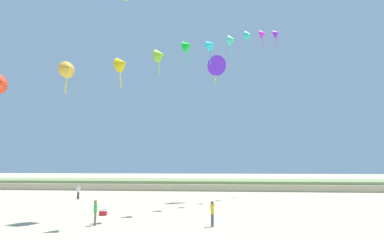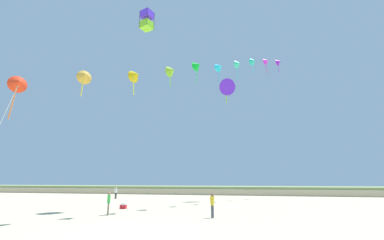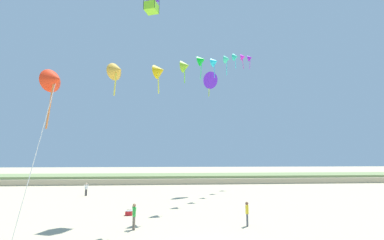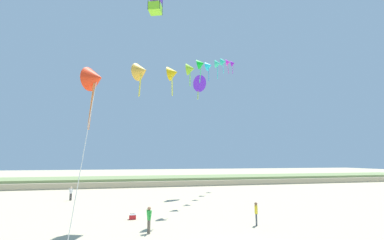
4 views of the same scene
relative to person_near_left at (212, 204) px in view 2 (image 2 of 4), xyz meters
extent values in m
plane|color=#C1B28E|center=(-3.40, -5.61, -0.99)|extent=(240.00, 240.00, 0.00)
cube|color=tan|center=(-3.40, 34.42, -0.48)|extent=(120.00, 11.66, 1.02)
cube|color=#7A8E56|center=(-3.40, 34.42, 0.18)|extent=(120.00, 9.91, 0.58)
cylinder|color=#474C56|center=(0.03, 0.07, -0.56)|extent=(0.13, 0.13, 0.86)
cylinder|color=#474C56|center=(-0.03, -0.07, -0.56)|extent=(0.13, 0.13, 0.86)
cylinder|color=yellow|center=(0.00, 0.00, 0.18)|extent=(0.23, 0.23, 0.61)
cylinder|color=yellow|center=(0.08, 0.18, 0.22)|extent=(0.16, 0.22, 0.58)
cylinder|color=yellow|center=(-0.08, -0.18, 0.22)|extent=(0.16, 0.22, 0.58)
sphere|color=brown|center=(0.00, 0.00, 0.60)|extent=(0.23, 0.23, 0.23)
cylinder|color=black|center=(-16.41, 16.09, -0.57)|extent=(0.12, 0.12, 0.83)
cylinder|color=black|center=(-16.53, 16.00, -0.57)|extent=(0.12, 0.12, 0.83)
cylinder|color=white|center=(-16.47, 16.04, 0.13)|extent=(0.22, 0.22, 0.59)
cylinder|color=white|center=(-16.32, 16.16, 0.18)|extent=(0.21, 0.19, 0.56)
cylinder|color=white|center=(-16.62, 15.92, 0.18)|extent=(0.21, 0.19, 0.56)
sphere|color=beige|center=(-16.47, 16.04, 0.54)|extent=(0.22, 0.22, 0.22)
cylinder|color=#726656|center=(-8.02, -0.36, -0.55)|extent=(0.13, 0.13, 0.88)
cylinder|color=#726656|center=(-8.10, -0.23, -0.55)|extent=(0.13, 0.13, 0.88)
cylinder|color=green|center=(-8.06, -0.30, 0.21)|extent=(0.23, 0.23, 0.62)
cylinder|color=green|center=(-7.96, -0.47, 0.25)|extent=(0.18, 0.22, 0.59)
cylinder|color=green|center=(-8.16, -0.12, 0.25)|extent=(0.18, 0.22, 0.59)
sphere|color=#9E7051|center=(-8.06, -0.30, 0.64)|extent=(0.24, 0.24, 0.24)
cone|color=red|center=(-11.04, -6.86, 7.55)|extent=(1.18, 1.31, 1.10)
cylinder|color=orange|center=(-11.12, -6.99, 6.27)|extent=(0.19, 0.20, 2.13)
cone|color=gold|center=(-8.92, -3.43, 9.25)|extent=(1.26, 1.30, 1.11)
cylinder|color=yellow|center=(-9.00, -3.56, 8.33)|extent=(0.15, 0.12, 1.40)
cone|color=gold|center=(-6.49, -0.05, 10.47)|extent=(1.23, 1.35, 1.18)
cylinder|color=yellow|center=(-6.57, -0.18, 9.46)|extent=(0.15, 0.24, 1.59)
cone|color=#83C326|center=(-4.35, 3.41, 12.19)|extent=(1.15, 1.32, 1.14)
cylinder|color=#76E539|center=(-4.43, 3.28, 11.25)|extent=(0.09, 0.13, 1.44)
cone|color=#0BC928|center=(-2.44, 6.89, 14.16)|extent=(1.30, 1.39, 1.21)
cylinder|color=#39E57C|center=(-2.51, 6.76, 12.97)|extent=(0.24, 0.09, 1.93)
cone|color=#21D5EC|center=(-0.38, 10.65, 15.49)|extent=(1.34, 1.39, 1.19)
cylinder|color=#39A8E5|center=(-0.46, 10.52, 14.35)|extent=(0.10, 0.18, 1.85)
cone|color=#36D4A3|center=(1.84, 13.71, 17.10)|extent=(1.21, 1.33, 1.13)
cylinder|color=#39E5D9|center=(1.76, 13.58, 15.84)|extent=(0.18, 0.21, 2.08)
cone|color=#26C9A7|center=(3.98, 17.30, 18.98)|extent=(1.28, 1.32, 1.13)
cylinder|color=#39DFE5|center=(3.90, 17.17, 17.89)|extent=(0.20, 0.21, 1.73)
cone|color=#E729E3|center=(6.17, 20.88, 20.46)|extent=(1.18, 1.33, 1.15)
cylinder|color=#E539B7|center=(6.09, 20.75, 19.31)|extent=(0.30, 0.21, 1.86)
cone|color=purple|center=(8.53, 24.53, 21.84)|extent=(1.28, 1.37, 1.18)
cylinder|color=#D039E5|center=(8.45, 24.41, 20.66)|extent=(0.20, 0.12, 1.91)
cone|color=#6023D8|center=(-0.14, 17.15, 15.18)|extent=(2.94, 2.54, 2.64)
cone|color=#BDE52D|center=(-0.14, 17.15, 15.20)|extent=(1.64, 1.44, 1.47)
cylinder|color=#BDE52D|center=(-0.14, 17.15, 13.75)|extent=(0.25, 0.36, 2.11)
cube|color=#79CF24|center=(-7.64, 4.34, 18.34)|extent=(1.45, 1.45, 0.83)
cube|color=#532DE5|center=(-7.64, 4.34, 19.66)|extent=(1.45, 1.45, 0.83)
cylinder|color=black|center=(-7.29, 3.62, 19.00)|extent=(0.04, 0.04, 2.14)
cylinder|color=black|center=(-6.92, 4.69, 19.00)|extent=(0.04, 0.04, 2.14)
cylinder|color=black|center=(-7.99, 5.06, 19.00)|extent=(0.04, 0.04, 2.14)
cylinder|color=black|center=(-8.36, 3.99, 19.00)|extent=(0.04, 0.04, 2.14)
cube|color=red|center=(-9.11, 4.23, -0.81)|extent=(0.56, 0.40, 0.36)
cube|color=white|center=(-9.11, 4.23, -0.60)|extent=(0.58, 0.41, 0.06)
cylinder|color=black|center=(-9.11, 4.23, -0.54)|extent=(0.45, 0.03, 0.03)
camera|label=1|loc=(0.89, -23.73, 3.29)|focal=32.00mm
camera|label=2|loc=(2.85, -19.14, 1.62)|focal=24.00mm
camera|label=3|loc=(-5.54, -19.00, 3.94)|focal=24.00mm
camera|label=4|loc=(-9.29, -18.66, 3.95)|focal=24.00mm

